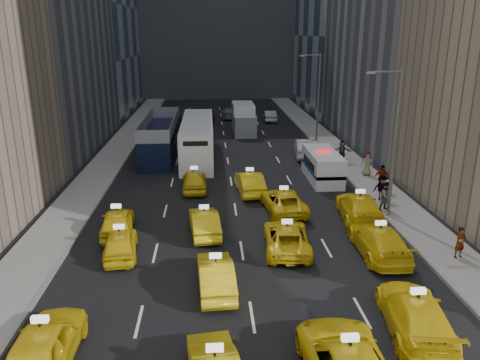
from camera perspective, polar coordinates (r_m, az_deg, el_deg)
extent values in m
plane|color=black|center=(17.95, 2.10, -19.87)|extent=(160.00, 160.00, 0.00)
cube|color=gray|center=(41.62, -16.05, 1.77)|extent=(3.00, 90.00, 0.15)
cube|color=gray|center=(42.39, 12.90, 2.30)|extent=(3.00, 90.00, 0.15)
cube|color=slate|center=(41.32, -14.08, 1.85)|extent=(0.15, 90.00, 0.18)
cube|color=slate|center=(42.00, 11.00, 2.30)|extent=(0.15, 90.00, 0.18)
cylinder|color=#595B60|center=(29.05, 18.32, 3.92)|extent=(0.20, 0.20, 9.00)
cylinder|color=#595B60|center=(28.08, 17.43, 12.48)|extent=(1.80, 0.12, 0.12)
cube|color=slate|center=(27.78, 15.65, 12.48)|extent=(0.50, 0.22, 0.12)
cylinder|color=#595B60|center=(47.86, 9.51, 9.63)|extent=(0.20, 0.20, 9.00)
cylinder|color=#595B60|center=(47.28, 8.69, 14.81)|extent=(1.80, 0.12, 0.12)
cube|color=slate|center=(47.10, 7.58, 14.79)|extent=(0.50, 0.22, 0.12)
imported|color=yellow|center=(17.94, -22.79, -18.17)|extent=(1.99, 4.89, 1.66)
imported|color=yellow|center=(19.48, 20.59, -15.06)|extent=(2.87, 5.55, 1.54)
imported|color=yellow|center=(24.71, -14.38, -7.46)|extent=(2.11, 4.21, 1.38)
imported|color=yellow|center=(21.04, -2.97, -11.46)|extent=(1.77, 4.39, 1.42)
imported|color=yellow|center=(24.71, 5.71, -6.98)|extent=(2.62, 5.04, 1.36)
imported|color=yellow|center=(25.04, 16.60, -7.12)|extent=(2.21, 5.30, 1.53)
imported|color=yellow|center=(27.25, -14.72, -4.97)|extent=(2.14, 4.46, 1.47)
imported|color=yellow|center=(26.49, -4.37, -5.15)|extent=(1.94, 4.41, 1.41)
imported|color=yellow|center=(29.76, 5.33, -2.61)|extent=(2.68, 5.12, 1.38)
imported|color=yellow|center=(29.27, 14.32, -3.22)|extent=(2.77, 5.68, 1.59)
imported|color=yellow|center=(33.81, -5.57, -0.05)|extent=(1.84, 4.33, 1.46)
imported|color=yellow|center=(33.09, 1.19, -0.31)|extent=(1.98, 4.73, 1.52)
cube|color=silver|center=(36.41, 10.02, 1.69)|extent=(2.49, 5.73, 2.24)
cylinder|color=black|center=(34.62, 9.21, -0.26)|extent=(0.28, 0.90, 0.90)
cylinder|color=black|center=(35.07, 12.14, -0.20)|extent=(0.28, 0.90, 0.90)
cylinder|color=black|center=(38.18, 7.96, 1.49)|extent=(0.28, 0.90, 0.90)
cylinder|color=black|center=(38.59, 10.65, 1.52)|extent=(0.28, 0.90, 0.90)
cube|color=navy|center=(36.45, 10.01, 1.46)|extent=(2.53, 5.73, 0.25)
cube|color=red|center=(36.10, 10.12, 3.53)|extent=(1.04, 0.42, 0.16)
cube|color=black|center=(43.82, -9.67, 5.25)|extent=(3.30, 12.17, 3.51)
cylinder|color=black|center=(39.31, -12.06, 1.89)|extent=(0.28, 1.10, 1.10)
cylinder|color=black|center=(39.03, -8.51, 1.97)|extent=(0.28, 1.10, 1.10)
cylinder|color=black|center=(49.19, -10.44, 5.11)|extent=(0.28, 1.10, 1.10)
cylinder|color=black|center=(48.96, -7.60, 5.19)|extent=(0.28, 1.10, 1.10)
cube|color=silver|center=(42.62, -5.19, 5.00)|extent=(3.12, 13.16, 3.38)
cylinder|color=black|center=(37.50, -7.18, 1.38)|extent=(0.28, 1.10, 1.10)
cylinder|color=black|center=(37.42, -3.47, 1.46)|extent=(0.28, 1.10, 1.10)
cylinder|color=black|center=(48.42, -6.46, 5.10)|extent=(0.28, 1.10, 1.10)
cylinder|color=black|center=(48.36, -3.57, 5.16)|extent=(0.28, 1.10, 1.10)
cube|color=silver|center=(53.38, 0.44, 7.51)|extent=(2.96, 7.13, 3.18)
cylinder|color=black|center=(50.98, -0.52, 5.84)|extent=(0.28, 1.10, 1.10)
cylinder|color=black|center=(51.14, 1.82, 5.86)|extent=(0.28, 1.10, 1.10)
cylinder|color=black|center=(56.03, -0.82, 6.90)|extent=(0.28, 1.10, 1.10)
cylinder|color=black|center=(56.18, 1.31, 6.93)|extent=(0.28, 1.10, 1.10)
imported|color=#B0B3B8|center=(43.19, 7.98, 3.90)|extent=(2.33, 5.24, 1.67)
imported|color=black|center=(55.48, -7.92, 6.89)|extent=(2.88, 5.82, 1.59)
imported|color=gray|center=(62.67, -1.30, 8.17)|extent=(2.12, 4.84, 1.38)
imported|color=black|center=(58.23, -4.16, 7.55)|extent=(2.29, 5.02, 1.67)
imported|color=#9FA2A7|center=(60.59, 3.62, 7.82)|extent=(1.48, 4.20, 1.38)
imported|color=gray|center=(25.79, 25.26, -6.92)|extent=(0.68, 0.54, 1.63)
imported|color=gray|center=(30.81, 17.44, -1.88)|extent=(1.03, 0.81, 1.86)
imported|color=gray|center=(32.58, 16.92, -0.91)|extent=(1.18, 0.65, 1.73)
imported|color=gray|center=(34.43, 16.86, 0.24)|extent=(1.12, 0.52, 1.91)
imported|color=gray|center=(37.96, 15.24, 1.96)|extent=(1.03, 0.73, 1.90)
imported|color=gray|center=(41.55, 12.33, 3.46)|extent=(1.77, 0.77, 1.85)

